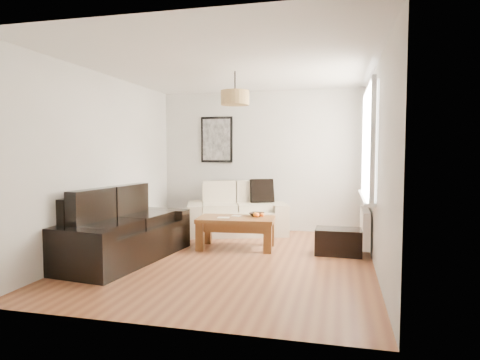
% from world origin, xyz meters
% --- Properties ---
extents(floor, '(4.50, 4.50, 0.00)m').
position_xyz_m(floor, '(0.00, 0.00, 0.00)').
color(floor, brown).
rests_on(floor, ground).
extents(ceiling, '(3.80, 4.50, 0.00)m').
position_xyz_m(ceiling, '(0.00, 0.00, 2.60)').
color(ceiling, white).
rests_on(ceiling, floor).
extents(wall_back, '(3.80, 0.04, 2.60)m').
position_xyz_m(wall_back, '(0.00, 2.25, 1.30)').
color(wall_back, silver).
rests_on(wall_back, floor).
extents(wall_front, '(3.80, 0.04, 2.60)m').
position_xyz_m(wall_front, '(0.00, -2.25, 1.30)').
color(wall_front, silver).
rests_on(wall_front, floor).
extents(wall_left, '(0.04, 4.50, 2.60)m').
position_xyz_m(wall_left, '(-1.90, 0.00, 1.30)').
color(wall_left, silver).
rests_on(wall_left, floor).
extents(wall_right, '(0.04, 4.50, 2.60)m').
position_xyz_m(wall_right, '(1.90, 0.00, 1.30)').
color(wall_right, silver).
rests_on(wall_right, floor).
extents(window_bay, '(0.14, 1.90, 1.60)m').
position_xyz_m(window_bay, '(1.86, 0.80, 1.60)').
color(window_bay, white).
rests_on(window_bay, wall_right).
extents(radiator, '(0.10, 0.90, 0.52)m').
position_xyz_m(radiator, '(1.82, 0.80, 0.38)').
color(radiator, white).
rests_on(radiator, wall_right).
extents(poster, '(0.62, 0.04, 0.87)m').
position_xyz_m(poster, '(-0.85, 2.22, 1.70)').
color(poster, black).
rests_on(poster, wall_back).
extents(pendant_shade, '(0.40, 0.40, 0.20)m').
position_xyz_m(pendant_shade, '(0.00, 0.30, 2.23)').
color(pendant_shade, tan).
rests_on(pendant_shade, ceiling).
extents(loveseat_cream, '(1.95, 1.46, 0.87)m').
position_xyz_m(loveseat_cream, '(-0.35, 1.78, 0.43)').
color(loveseat_cream, beige).
rests_on(loveseat_cream, floor).
extents(sofa_leather, '(1.24, 2.17, 0.89)m').
position_xyz_m(sofa_leather, '(-1.43, -0.34, 0.45)').
color(sofa_leather, black).
rests_on(sofa_leather, floor).
extents(coffee_table, '(1.20, 0.72, 0.47)m').
position_xyz_m(coffee_table, '(-0.07, 0.65, 0.24)').
color(coffee_table, brown).
rests_on(coffee_table, floor).
extents(ottoman, '(0.66, 0.43, 0.37)m').
position_xyz_m(ottoman, '(1.45, 0.62, 0.19)').
color(ottoman, black).
rests_on(ottoman, floor).
extents(cushion_left, '(0.40, 0.20, 0.39)m').
position_xyz_m(cushion_left, '(-0.70, 1.99, 0.74)').
color(cushion_left, black).
rests_on(cushion_left, loveseat_cream).
extents(cushion_right, '(0.44, 0.30, 0.43)m').
position_xyz_m(cushion_right, '(0.07, 1.99, 0.75)').
color(cushion_right, black).
rests_on(cushion_right, loveseat_cream).
extents(fruit_bowl, '(0.25, 0.25, 0.06)m').
position_xyz_m(fruit_bowl, '(0.21, 0.83, 0.50)').
color(fruit_bowl, black).
rests_on(fruit_bowl, coffee_table).
extents(orange_a, '(0.09, 0.09, 0.07)m').
position_xyz_m(orange_a, '(0.24, 0.71, 0.51)').
color(orange_a, orange).
rests_on(orange_a, fruit_bowl).
extents(orange_b, '(0.06, 0.06, 0.06)m').
position_xyz_m(orange_b, '(0.31, 0.74, 0.51)').
color(orange_b, orange).
rests_on(orange_b, fruit_bowl).
extents(orange_c, '(0.09, 0.09, 0.07)m').
position_xyz_m(orange_c, '(0.21, 0.74, 0.51)').
color(orange_c, orange).
rests_on(orange_c, fruit_bowl).
extents(papers, '(0.19, 0.15, 0.01)m').
position_xyz_m(papers, '(-0.25, 0.58, 0.48)').
color(papers, silver).
rests_on(papers, coffee_table).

